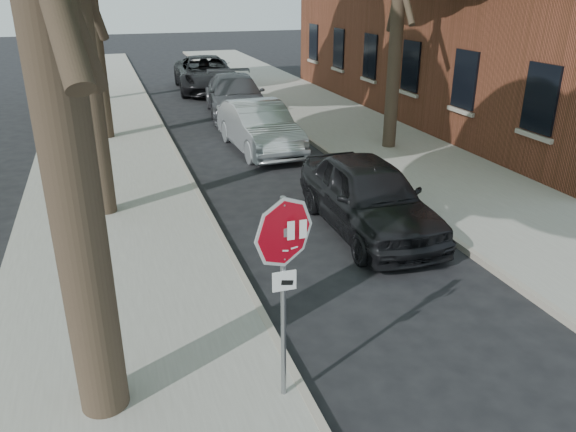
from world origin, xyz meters
name	(u,v)px	position (x,y,z in m)	size (l,w,h in m)	color
ground	(335,389)	(0.00, 0.00, 0.00)	(120.00, 120.00, 0.00)	black
sidewalk_left	(106,154)	(-2.50, 12.00, 0.06)	(4.00, 55.00, 0.12)	gray
sidewalk_right	(361,133)	(6.00, 12.00, 0.06)	(4.00, 55.00, 0.12)	gray
curb_left	(174,149)	(-0.45, 12.00, 0.07)	(0.12, 55.00, 0.13)	#9E9384
curb_right	(306,138)	(3.95, 12.00, 0.07)	(0.12, 55.00, 0.13)	#9E9384
stop_sign	(284,262)	(-0.70, -0.03, 1.95)	(0.76, 0.34, 2.61)	gray
car_a	(369,196)	(2.60, 4.49, 0.77)	(1.81, 4.50, 1.53)	black
car_b	(259,127)	(2.11, 11.19, 0.75)	(1.58, 4.54, 1.50)	#A8ACB0
car_c	(235,96)	(2.60, 16.43, 0.77)	(2.17, 5.34, 1.55)	#46464B
car_d	(206,74)	(2.52, 22.36, 0.82)	(2.73, 5.93, 1.65)	black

